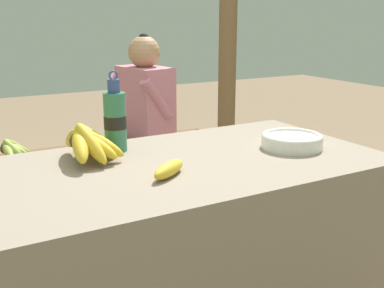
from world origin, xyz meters
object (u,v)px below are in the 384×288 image
serving_bowl (292,140)px  seated_vendor (139,113)px  wooden_bench (89,162)px  banana_bunch_green (12,148)px  water_bottle (115,120)px  loose_banana_front (169,169)px  banana_bunch_ripe (89,140)px  support_post_far (228,11)px

serving_bowl → seated_vendor: bearing=94.3°
wooden_bench → banana_bunch_green: (-0.41, 0.00, 0.13)m
water_bottle → loose_banana_front: bearing=-84.2°
serving_bowl → water_bottle: size_ratio=0.78×
serving_bowl → wooden_bench: (-0.39, 1.26, -0.36)m
wooden_bench → banana_bunch_green: size_ratio=5.88×
water_bottle → seated_vendor: 1.07m
water_bottle → wooden_bench: water_bottle is taller
banana_bunch_ripe → serving_bowl: (0.70, -0.21, -0.04)m
serving_bowl → support_post_far: size_ratio=0.09×
water_bottle → banana_bunch_ripe: bearing=-150.3°
serving_bowl → banana_bunch_ripe: bearing=163.0°
water_bottle → wooden_bench: size_ratio=0.18×
banana_bunch_ripe → wooden_bench: bearing=73.2°
seated_vendor → support_post_far: bearing=-162.1°
water_bottle → seated_vendor: seated_vendor is taller
banana_bunch_ripe → loose_banana_front: (0.16, -0.28, -0.05)m
banana_bunch_ripe → water_bottle: size_ratio=1.03×
water_bottle → banana_bunch_green: 1.05m
banana_bunch_green → seated_vendor: bearing=-3.5°
water_bottle → banana_bunch_green: bearing=102.6°
banana_bunch_green → support_post_far: size_ratio=0.11×
serving_bowl → loose_banana_front: serving_bowl is taller
serving_bowl → support_post_far: support_post_far is taller
support_post_far → wooden_bench: bearing=-160.8°
wooden_bench → support_post_far: size_ratio=0.67×
water_bottle → loose_banana_front: 0.37m
loose_banana_front → banana_bunch_green: (-0.25, 1.33, -0.22)m
water_bottle → loose_banana_front: size_ratio=1.82×
loose_banana_front → wooden_bench: (0.16, 1.32, -0.36)m
seated_vendor → support_post_far: size_ratio=0.45×
banana_bunch_ripe → support_post_far: support_post_far is taller
water_bottle → wooden_bench: (0.19, 0.97, -0.45)m
wooden_bench → seated_vendor: (0.30, -0.04, 0.26)m
serving_bowl → water_bottle: water_bottle is taller
banana_bunch_ripe → seated_vendor: 1.18m
wooden_bench → support_post_far: bearing=19.2°
banana_bunch_ripe → wooden_bench: (0.32, 1.04, -0.40)m
banana_bunch_ripe → banana_bunch_green: bearing=95.2°
banana_bunch_green → support_post_far: support_post_far is taller
serving_bowl → wooden_bench: serving_bowl is taller
loose_banana_front → seated_vendor: bearing=70.6°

